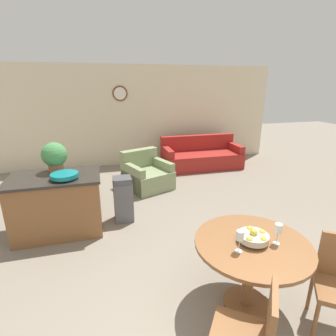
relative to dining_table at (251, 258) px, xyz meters
The scene contains 12 objects.
wall_back 5.50m from the dining_table, 92.80° to the left, with size 8.00×0.09×2.70m.
dining_table is the anchor object (origin of this frame).
dining_chair_near_left 0.80m from the dining_table, 121.48° to the right, with size 0.59×0.59×0.91m.
fruit_bowl 0.24m from the dining_table, behind, with size 0.29×0.29×0.15m.
wine_glass_left 0.40m from the dining_table, 156.09° to the right, with size 0.07×0.07×0.21m.
wine_glass_right 0.40m from the dining_table, 20.39° to the right, with size 0.07×0.07×0.21m.
kitchen_island 2.91m from the dining_table, 134.39° to the left, with size 1.31×0.86×0.91m.
teal_bowl 2.69m from the dining_table, 134.38° to the left, with size 0.39×0.39×0.08m.
potted_plant 3.11m from the dining_table, 131.47° to the left, with size 0.38×0.38×0.46m.
trash_bin 2.41m from the dining_table, 115.50° to the left, with size 0.30×0.30×0.76m.
couch 4.79m from the dining_table, 73.67° to the left, with size 2.12×0.96×0.84m.
armchair 3.56m from the dining_table, 96.15° to the left, with size 1.14×1.17×0.80m.
Camera 1 is at (-1.09, -1.11, 2.22)m, focal length 28.00 mm.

